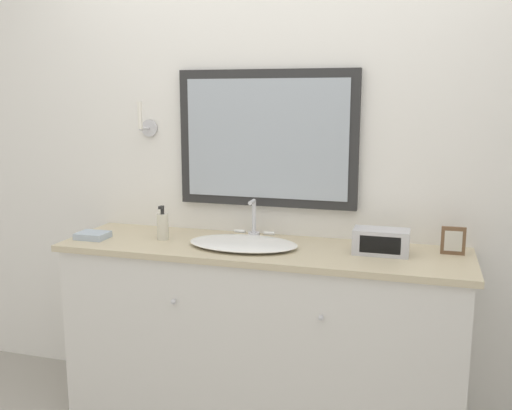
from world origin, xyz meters
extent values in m
cube|color=white|center=(0.00, 0.58, 1.27)|extent=(8.00, 0.06, 2.55)
cube|color=#282828|center=(-0.04, 0.54, 1.38)|extent=(0.92, 0.04, 0.68)
cube|color=#9EA8B2|center=(-0.04, 0.52, 1.38)|extent=(0.83, 0.01, 0.59)
cylinder|color=silver|center=(-0.69, 0.54, 1.42)|extent=(0.09, 0.01, 0.09)
cylinder|color=silver|center=(-0.69, 0.49, 1.42)|extent=(0.02, 0.10, 0.02)
cylinder|color=white|center=(-0.69, 0.44, 1.49)|extent=(0.02, 0.02, 0.14)
cube|color=silver|center=(0.00, 0.29, 0.43)|extent=(1.88, 0.50, 0.86)
cube|color=#C6B793|center=(0.00, 0.29, 0.87)|extent=(1.94, 0.53, 0.03)
sphere|color=silver|center=(-0.34, 0.03, 0.67)|extent=(0.02, 0.02, 0.02)
sphere|color=silver|center=(0.34, 0.03, 0.67)|extent=(0.02, 0.02, 0.02)
ellipsoid|color=white|center=(-0.08, 0.26, 0.90)|extent=(0.52, 0.32, 0.03)
cylinder|color=silver|center=(-0.08, 0.44, 0.90)|extent=(0.06, 0.06, 0.03)
cylinder|color=silver|center=(-0.08, 0.44, 1.00)|extent=(0.02, 0.02, 0.16)
cylinder|color=silver|center=(-0.08, 0.41, 1.08)|extent=(0.02, 0.07, 0.02)
cylinder|color=white|center=(-0.15, 0.44, 0.92)|extent=(0.05, 0.02, 0.02)
cylinder|color=white|center=(0.00, 0.44, 0.92)|extent=(0.05, 0.02, 0.02)
cylinder|color=beige|center=(-0.51, 0.29, 0.95)|extent=(0.06, 0.06, 0.13)
cylinder|color=black|center=(-0.51, 0.29, 1.03)|extent=(0.02, 0.02, 0.04)
cube|color=black|center=(-0.51, 0.28, 1.05)|extent=(0.02, 0.03, 0.01)
cube|color=#BCBCC1|center=(0.55, 0.32, 0.94)|extent=(0.25, 0.13, 0.11)
cube|color=black|center=(0.55, 0.26, 0.94)|extent=(0.18, 0.01, 0.08)
cube|color=brown|center=(0.87, 0.40, 0.95)|extent=(0.11, 0.01, 0.13)
cube|color=beige|center=(0.87, 0.40, 0.95)|extent=(0.08, 0.00, 0.09)
cube|color=#A8B7C6|center=(-0.85, 0.21, 0.90)|extent=(0.15, 0.12, 0.03)
camera|label=1|loc=(0.72, -2.23, 1.58)|focal=40.00mm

